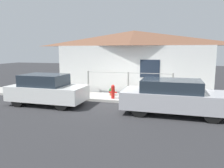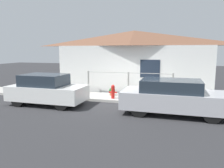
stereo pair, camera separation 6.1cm
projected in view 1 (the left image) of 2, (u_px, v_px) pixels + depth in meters
The scene contains 8 objects.
ground_plane at pixel (122, 103), 10.81m from camera, with size 60.00×60.00×0.00m, color #2D2D30.
sidewalk at pixel (125, 98), 11.64m from camera, with size 24.00×1.76×0.13m.
house at pixel (133, 43), 13.25m from camera, with size 9.47×2.23×3.79m.
fence at pixel (128, 82), 12.22m from camera, with size 4.90×0.10×1.28m.
car_left at pixel (47, 90), 10.44m from camera, with size 3.67×1.71×1.47m.
car_right at pixel (174, 97), 8.88m from camera, with size 4.29×1.82×1.42m.
fire_hydrant at pixel (113, 91), 11.27m from camera, with size 0.42×0.19×0.72m.
potted_plant_near_hydrant at pixel (112, 91), 12.07m from camera, with size 0.34×0.34×0.44m.
Camera 1 is at (2.38, -10.28, 2.60)m, focal length 35.00 mm.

